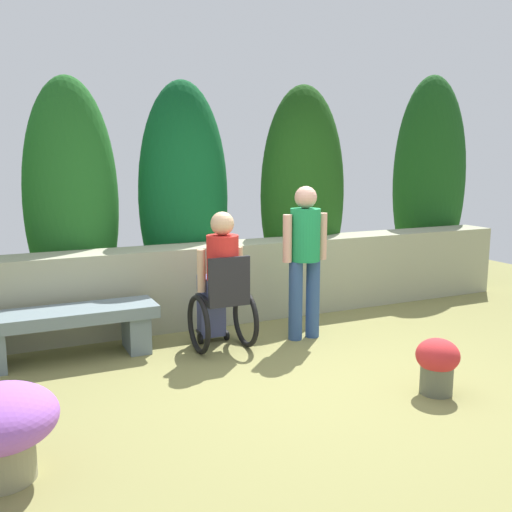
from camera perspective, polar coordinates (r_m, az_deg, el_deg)
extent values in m
plane|color=olive|center=(5.01, 4.82, -11.50)|extent=(11.46, 11.46, 0.00)
cube|color=#989A7C|center=(6.42, -2.99, -2.61)|extent=(7.53, 0.47, 0.88)
ellipsoid|color=#1E5C1F|center=(6.57, -17.97, 5.20)|extent=(1.01, 0.71, 2.69)
ellipsoid|color=#0D4D22|center=(6.79, -7.24, 5.79)|extent=(1.07, 0.75, 2.70)
ellipsoid|color=#194512|center=(7.22, 4.69, 6.08)|extent=(1.12, 0.78, 2.70)
ellipsoid|color=#174917|center=(8.72, 16.95, 7.23)|extent=(1.15, 0.81, 2.97)
cube|color=slate|center=(5.61, -11.90, -7.41)|extent=(0.20, 0.40, 0.35)
cube|color=slate|center=(5.45, -18.41, -5.67)|extent=(1.61, 0.47, 0.11)
cube|color=black|center=(5.41, -3.40, -4.31)|extent=(0.40, 0.40, 0.06)
cube|color=black|center=(5.19, -2.69, -2.30)|extent=(0.40, 0.04, 0.40)
cube|color=black|center=(5.81, -4.53, -7.43)|extent=(0.28, 0.12, 0.03)
torus|color=black|center=(5.39, -5.77, -6.83)|extent=(0.05, 0.56, 0.56)
torus|color=black|center=(5.56, -1.06, -6.26)|extent=(0.05, 0.56, 0.56)
cylinder|color=black|center=(5.71, -5.60, -8.27)|extent=(0.03, 0.10, 0.10)
cylinder|color=black|center=(5.81, -2.97, -7.93)|extent=(0.03, 0.10, 0.10)
cube|color=#444A77|center=(5.47, -3.79, -2.96)|extent=(0.30, 0.40, 0.16)
cube|color=#444A77|center=(5.74, -4.48, -5.92)|extent=(0.26, 0.14, 0.43)
cylinder|color=red|center=(5.31, -3.36, -0.59)|extent=(0.30, 0.30, 0.50)
cylinder|color=tan|center=(5.32, -5.49, -1.49)|extent=(0.08, 0.08, 0.40)
cylinder|color=tan|center=(5.45, -1.73, -1.16)|extent=(0.08, 0.08, 0.40)
sphere|color=tan|center=(5.26, -3.40, 3.26)|extent=(0.22, 0.22, 0.22)
cylinder|color=navy|center=(5.74, 3.98, -4.49)|extent=(0.14, 0.14, 0.80)
cylinder|color=navy|center=(5.84, 5.70, -4.27)|extent=(0.14, 0.14, 0.80)
cylinder|color=#1B894A|center=(5.67, 4.95, 2.13)|extent=(0.30, 0.30, 0.52)
cylinder|color=tan|center=(5.57, 3.16, 1.75)|extent=(0.09, 0.09, 0.47)
cylinder|color=tan|center=(5.77, 6.67, 1.98)|extent=(0.09, 0.09, 0.47)
sphere|color=tan|center=(5.63, 5.00, 5.87)|extent=(0.22, 0.22, 0.22)
cylinder|color=#5C604C|center=(4.75, 17.61, -11.63)|extent=(0.25, 0.25, 0.24)
ellipsoid|color=#0F4320|center=(4.70, 17.71, -9.91)|extent=(0.28, 0.28, 0.09)
ellipsoid|color=red|center=(4.69, 17.73, -9.46)|extent=(0.34, 0.34, 0.26)
cylinder|color=gray|center=(3.72, -23.98, -17.89)|extent=(0.36, 0.36, 0.28)
ellipsoid|color=#153D15|center=(3.64, -24.19, -15.30)|extent=(0.39, 0.39, 0.13)
ellipsoid|color=#9955BA|center=(3.62, -24.25, -14.52)|extent=(0.64, 0.64, 0.36)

